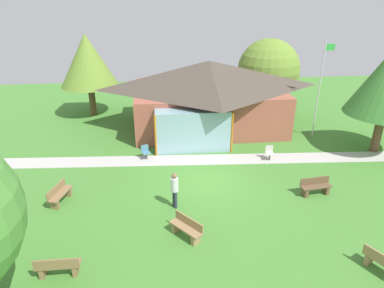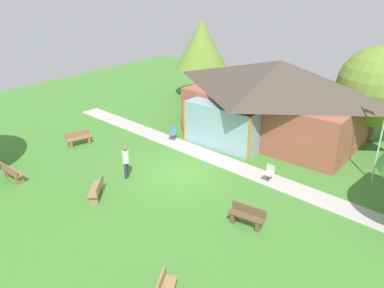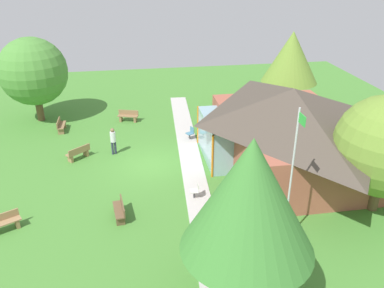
# 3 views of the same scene
# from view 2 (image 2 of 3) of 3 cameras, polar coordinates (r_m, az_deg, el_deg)

# --- Properties ---
(ground_plane) EXTENTS (44.00, 44.00, 0.00)m
(ground_plane) POSITION_cam_2_polar(r_m,az_deg,el_deg) (19.86, -1.44, -4.37)
(ground_plane) COLOR #478433
(pavilion) EXTENTS (11.08, 8.64, 4.68)m
(pavilion) POSITION_cam_2_polar(r_m,az_deg,el_deg) (24.52, 12.45, 6.82)
(pavilion) COLOR #A35642
(pavilion) RESTS_ON ground_plane
(footpath) EXTENTS (23.84, 2.81, 0.03)m
(footpath) POSITION_cam_2_polar(r_m,az_deg,el_deg) (21.58, 2.78, -1.92)
(footpath) COLOR #BCB7B2
(footpath) RESTS_ON ground_plane
(bench_front_left) EXTENTS (1.50, 0.44, 0.84)m
(bench_front_left) POSITION_cam_2_polar(r_m,az_deg,el_deg) (21.01, -25.15, -3.93)
(bench_front_left) COLOR olive
(bench_front_left) RESTS_ON ground_plane
(bench_mid_right) EXTENTS (1.54, 0.61, 0.84)m
(bench_mid_right) POSITION_cam_2_polar(r_m,az_deg,el_deg) (16.02, 8.18, -10.60)
(bench_mid_right) COLOR brown
(bench_mid_right) RESTS_ON ground_plane
(bench_mid_left) EXTENTS (0.86, 1.56, 0.84)m
(bench_mid_left) POSITION_cam_2_polar(r_m,az_deg,el_deg) (23.91, -16.48, 0.76)
(bench_mid_left) COLOR olive
(bench_mid_left) RESTS_ON ground_plane
(bench_front_center) EXTENTS (1.29, 1.44, 0.84)m
(bench_front_center) POSITION_cam_2_polar(r_m,az_deg,el_deg) (18.16, -13.94, -6.62)
(bench_front_center) COLOR #9E7A51
(bench_front_center) RESTS_ON ground_plane
(patio_chair_lawn_spare) EXTENTS (0.46, 0.46, 0.86)m
(patio_chair_lawn_spare) POSITION_cam_2_polar(r_m,az_deg,el_deg) (19.32, 11.35, -4.34)
(patio_chair_lawn_spare) COLOR beige
(patio_chair_lawn_spare) RESTS_ON ground_plane
(patio_chair_west) EXTENTS (0.58, 0.58, 0.86)m
(patio_chair_west) POSITION_cam_2_polar(r_m,az_deg,el_deg) (23.63, -2.89, 1.52)
(patio_chair_west) COLOR teal
(patio_chair_west) RESTS_ON ground_plane
(visitor_strolling_lawn) EXTENTS (0.34, 0.34, 1.74)m
(visitor_strolling_lawn) POSITION_cam_2_polar(r_m,az_deg,el_deg) (19.26, -9.82, -2.29)
(visitor_strolling_lawn) COLOR #2D3347
(visitor_strolling_lawn) RESTS_ON ground_plane
(tree_behind_pavilion_right) EXTENTS (4.74, 4.74, 5.78)m
(tree_behind_pavilion_right) POSITION_cam_2_polar(r_m,az_deg,el_deg) (25.05, 25.94, 7.64)
(tree_behind_pavilion_right) COLOR brown
(tree_behind_pavilion_right) RESTS_ON ground_plane
(tree_behind_pavilion_left) EXTENTS (4.26, 4.26, 6.19)m
(tree_behind_pavilion_left) POSITION_cam_2_polar(r_m,az_deg,el_deg) (31.44, 1.46, 14.49)
(tree_behind_pavilion_left) COLOR brown
(tree_behind_pavilion_left) RESTS_ON ground_plane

